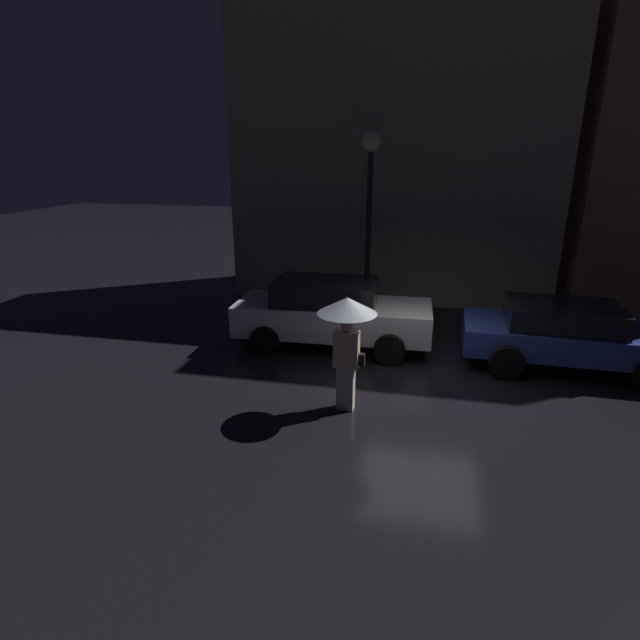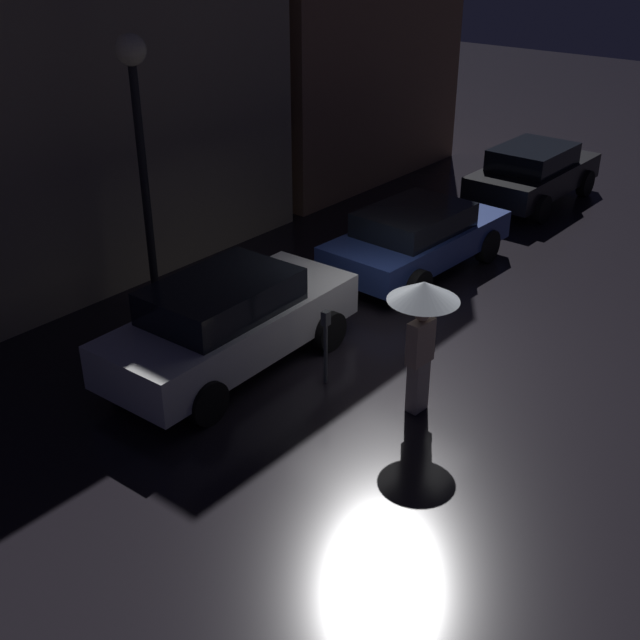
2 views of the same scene
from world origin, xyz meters
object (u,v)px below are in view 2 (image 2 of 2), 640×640
Objects in this scene: parking_meter at (325,339)px; street_lamp_near at (137,113)px; pedestrian_with_umbrella at (423,311)px; parked_car_white at (230,321)px; parked_car_black at (533,172)px; parked_car_blue at (417,237)px.

parking_meter is 4.74m from street_lamp_near.
pedestrian_with_umbrella is 0.43× the size of street_lamp_near.
parked_car_white is at bearing 109.72° from pedestrian_with_umbrella.
parked_car_white is 3.67× the size of parking_meter.
pedestrian_with_umbrella reaches higher than parked_car_black.
street_lamp_near is at bearing 152.04° from parked_car_blue.
parked_car_white is 1.05× the size of parked_car_blue.
parked_car_blue is at bearing -30.24° from street_lamp_near.
pedestrian_with_umbrella is (-4.14, -2.74, 0.86)m from parked_car_blue.
parked_car_white is at bearing 111.12° from parking_meter.
parked_car_black is at bearing 21.00° from pedestrian_with_umbrella.
parking_meter is at bearing 103.99° from pedestrian_with_umbrella.
parked_car_black reaches higher than parking_meter.
parked_car_white is 3.14m from pedestrian_with_umbrella.
street_lamp_near is at bearing 97.35° from pedestrian_with_umbrella.
parking_meter is 0.25× the size of street_lamp_near.
parked_car_blue is (4.96, -0.19, -0.08)m from parked_car_white.
parked_car_white reaches higher than parked_car_black.
parked_car_black is 9.84m from parking_meter.
pedestrian_with_umbrella is 5.68m from street_lamp_near.
pedestrian_with_umbrella is at bearing -76.10° from parked_car_white.
parked_car_black is 1.99× the size of pedestrian_with_umbrella.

